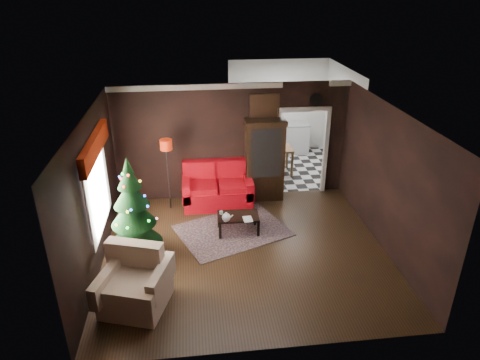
{
  "coord_description": "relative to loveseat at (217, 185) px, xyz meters",
  "views": [
    {
      "loc": [
        -0.94,
        -7.05,
        4.89
      ],
      "look_at": [
        0.0,
        0.9,
        1.15
      ],
      "focal_mm": 32.18,
      "sensor_mm": 36.0,
      "label": 1
    }
  ],
  "objects": [
    {
      "name": "wall_left",
      "position": [
        -2.35,
        -2.05,
        0.9
      ],
      "size": [
        0.0,
        5.5,
        5.5
      ],
      "primitive_type": "plane",
      "rotation": [
        1.57,
        0.0,
        1.57
      ],
      "color": "black",
      "rests_on": "ground"
    },
    {
      "name": "curio_cabinet",
      "position": [
        1.15,
        0.22,
        0.45
      ],
      "size": [
        0.9,
        0.45,
        1.9
      ],
      "primitive_type": null,
      "color": "black",
      "rests_on": "ground"
    },
    {
      "name": "valance",
      "position": [
        -2.23,
        -1.85,
        1.77
      ],
      "size": [
        0.12,
        2.1,
        0.35
      ],
      "primitive_type": "cube",
      "color": "#6E1503",
      "rests_on": "wall_left"
    },
    {
      "name": "floor",
      "position": [
        0.4,
        -2.05,
        -0.5
      ],
      "size": [
        5.5,
        5.5,
        0.0
      ],
      "primitive_type": "plane",
      "color": "black",
      "rests_on": "ground"
    },
    {
      "name": "wall_back",
      "position": [
        0.4,
        0.45,
        0.9
      ],
      "size": [
        5.5,
        0.0,
        5.5
      ],
      "primitive_type": "plane",
      "rotation": [
        1.57,
        0.0,
        0.0
      ],
      "color": "black",
      "rests_on": "ground"
    },
    {
      "name": "left_window",
      "position": [
        -2.31,
        -1.85,
        0.95
      ],
      "size": [
        0.05,
        1.6,
        1.4
      ],
      "primitive_type": "cube",
      "color": "white",
      "rests_on": "wall_left"
    },
    {
      "name": "ceiling",
      "position": [
        0.4,
        -2.05,
        2.3
      ],
      "size": [
        5.5,
        5.5,
        0.0
      ],
      "primitive_type": "plane",
      "rotation": [
        3.14,
        0.0,
        0.0
      ],
      "color": "white",
      "rests_on": "ground"
    },
    {
      "name": "book",
      "position": [
        0.43,
        -1.51,
        0.03
      ],
      "size": [
        0.19,
        0.03,
        0.25
      ],
      "primitive_type": "imported",
      "rotation": [
        0.0,
        0.0,
        0.06
      ],
      "color": "tan",
      "rests_on": "coffee_table"
    },
    {
      "name": "painting",
      "position": [
        1.15,
        0.41,
        1.75
      ],
      "size": [
        0.62,
        0.05,
        0.52
      ],
      "primitive_type": "cube",
      "color": "#BE863F",
      "rests_on": "wall_back"
    },
    {
      "name": "kitchen_counter",
      "position": [
        2.1,
        3.15,
        -0.05
      ],
      "size": [
        1.8,
        0.6,
        0.9
      ],
      "primitive_type": "cube",
      "color": "silver",
      "rests_on": "ground"
    },
    {
      "name": "christmas_tree",
      "position": [
        -1.7,
        -1.94,
        0.55
      ],
      "size": [
        1.11,
        1.11,
        1.91
      ],
      "primitive_type": null,
      "rotation": [
        0.0,
        0.0,
        0.12
      ],
      "color": "black",
      "rests_on": "ground"
    },
    {
      "name": "wall_front",
      "position": [
        0.4,
        -4.55,
        0.9
      ],
      "size": [
        5.5,
        0.0,
        5.5
      ],
      "primitive_type": "plane",
      "rotation": [
        -1.57,
        0.0,
        0.0
      ],
      "color": "black",
      "rests_on": "ground"
    },
    {
      "name": "wall_right",
      "position": [
        3.15,
        -2.05,
        0.9
      ],
      "size": [
        0.0,
        5.5,
        5.5
      ],
      "primitive_type": "plane",
      "rotation": [
        1.57,
        0.0,
        -1.57
      ],
      "color": "black",
      "rests_on": "ground"
    },
    {
      "name": "kitchen_table",
      "position": [
        1.8,
        1.65,
        -0.12
      ],
      "size": [
        0.7,
        0.7,
        0.75
      ],
      "primitive_type": null,
      "color": "brown",
      "rests_on": "ground"
    },
    {
      "name": "teapot",
      "position": [
        0.07,
        -1.51,
        -0.0
      ],
      "size": [
        0.27,
        0.27,
        0.19
      ],
      "primitive_type": null,
      "rotation": [
        0.0,
        0.0,
        0.43
      ],
      "color": "white",
      "rests_on": "coffee_table"
    },
    {
      "name": "floor_lamp",
      "position": [
        -1.12,
        -0.06,
        0.33
      ],
      "size": [
        0.36,
        0.36,
        1.75
      ],
      "primitive_type": null,
      "rotation": [
        0.0,
        0.0,
        -0.24
      ],
      "color": "black",
      "rests_on": "ground"
    },
    {
      "name": "armchair",
      "position": [
        -1.58,
        -3.36,
        -0.04
      ],
      "size": [
        1.28,
        1.28,
        1.04
      ],
      "primitive_type": null,
      "rotation": [
        0.0,
        0.0,
        -0.31
      ],
      "color": "beige",
      "rests_on": "ground"
    },
    {
      "name": "kitchen_floor",
      "position": [
        2.1,
        1.95,
        -0.5
      ],
      "size": [
        3.0,
        3.0,
        0.0
      ],
      "primitive_type": "plane",
      "color": "silver",
      "rests_on": "ground"
    },
    {
      "name": "kitchen_window",
      "position": [
        2.1,
        3.4,
        1.2
      ],
      "size": [
        0.7,
        0.06,
        0.7
      ],
      "primitive_type": "cube",
      "color": "white",
      "rests_on": "ground"
    },
    {
      "name": "cup_a",
      "position": [
        -0.01,
        -1.19,
        -0.07
      ],
      "size": [
        0.08,
        0.08,
        0.06
      ],
      "primitive_type": "cylinder",
      "rotation": [
        0.0,
        0.0,
        -0.07
      ],
      "color": "silver",
      "rests_on": "coffee_table"
    },
    {
      "name": "doorway",
      "position": [
        2.1,
        0.45,
        0.55
      ],
      "size": [
        1.1,
        0.1,
        2.1
      ],
      "primitive_type": null,
      "color": "silver",
      "rests_on": "ground"
    },
    {
      "name": "rug",
      "position": [
        0.23,
        -1.24,
        -0.49
      ],
      "size": [
        2.64,
        2.3,
        0.01
      ],
      "primitive_type": "cube",
      "rotation": [
        0.0,
        0.0,
        0.38
      ],
      "color": "#31282F",
      "rests_on": "ground"
    },
    {
      "name": "coffee_table",
      "position": [
        0.34,
        -1.3,
        -0.29
      ],
      "size": [
        0.88,
        0.55,
        0.39
      ],
      "primitive_type": null,
      "rotation": [
        0.0,
        0.0,
        -0.04
      ],
      "color": "black",
      "rests_on": "rug"
    },
    {
      "name": "loveseat",
      "position": [
        0.0,
        0.0,
        0.0
      ],
      "size": [
        1.7,
        0.9,
        1.0
      ],
      "primitive_type": null,
      "color": "maroon",
      "rests_on": "ground"
    },
    {
      "name": "cup_b",
      "position": [
        0.06,
        -1.51,
        -0.06
      ],
      "size": [
        0.08,
        0.08,
        0.07
      ],
      "primitive_type": "cylinder",
      "rotation": [
        0.0,
        0.0,
        -0.06
      ],
      "color": "white",
      "rests_on": "coffee_table"
    },
    {
      "name": "wall_clock",
      "position": [
        2.35,
        0.4,
        1.88
      ],
      "size": [
        0.32,
        0.32,
        0.06
      ],
      "primitive_type": "cylinder",
      "color": "white",
      "rests_on": "wall_back"
    }
  ]
}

